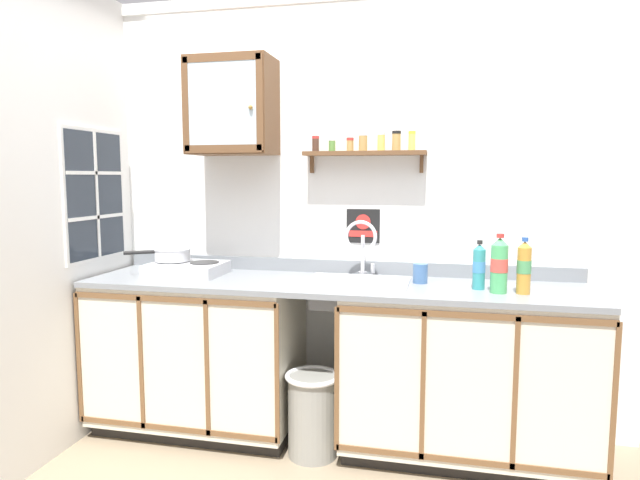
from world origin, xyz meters
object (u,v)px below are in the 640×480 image
(saucepan, at_px, (172,254))
(warning_sign, at_px, (363,226))
(bottle_juice_amber_1, at_px, (524,267))
(bottle_detergent_teal_0, at_px, (479,267))
(sink, at_px, (358,285))
(trash_bin, at_px, (313,413))
(hot_plate_stove, at_px, (187,269))
(mug, at_px, (420,273))
(bottle_soda_green_2, at_px, (499,265))
(wall_cabinet, at_px, (232,107))

(saucepan, bearing_deg, warning_sign, 12.53)
(bottle_juice_amber_1, bearing_deg, bottle_detergent_teal_0, 162.17)
(sink, xyz_separation_m, trash_bin, (-0.21, -0.22, -0.67))
(trash_bin, bearing_deg, sink, 46.30)
(sink, xyz_separation_m, hot_plate_stove, (-1.03, -0.01, 0.05))
(bottle_juice_amber_1, xyz_separation_m, mug, (-0.51, 0.17, -0.08))
(hot_plate_stove, height_order, saucepan, saucepan)
(bottle_soda_green_2, xyz_separation_m, mug, (-0.39, 0.18, -0.09))
(hot_plate_stove, relative_size, warning_sign, 2.12)
(bottle_detergent_teal_0, bearing_deg, mug, 160.77)
(bottle_detergent_teal_0, distance_m, trash_bin, 1.18)
(sink, bearing_deg, saucepan, 179.30)
(sink, bearing_deg, warning_sign, 93.12)
(bottle_soda_green_2, height_order, mug, bottle_soda_green_2)
(bottle_juice_amber_1, bearing_deg, sink, 171.70)
(saucepan, xyz_separation_m, bottle_soda_green_2, (1.86, -0.14, 0.02))
(bottle_detergent_teal_0, height_order, bottle_juice_amber_1, bottle_juice_amber_1)
(bottle_detergent_teal_0, bearing_deg, saucepan, 177.74)
(sink, relative_size, warning_sign, 2.76)
(bottle_soda_green_2, distance_m, mug, 0.44)
(hot_plate_stove, distance_m, bottle_soda_green_2, 1.76)
(hot_plate_stove, bearing_deg, mug, 2.44)
(bottle_soda_green_2, bearing_deg, wall_cabinet, 170.86)
(warning_sign, distance_m, trash_bin, 1.10)
(bottle_juice_amber_1, relative_size, mug, 2.32)
(hot_plate_stove, distance_m, wall_cabinet, 0.99)
(hot_plate_stove, distance_m, bottle_detergent_teal_0, 1.67)
(warning_sign, bearing_deg, bottle_detergent_teal_0, -26.03)
(sink, height_order, hot_plate_stove, sink)
(bottle_soda_green_2, bearing_deg, hot_plate_stove, 176.15)
(hot_plate_stove, bearing_deg, bottle_juice_amber_1, -3.51)
(sink, height_order, trash_bin, sink)
(warning_sign, bearing_deg, mug, -31.35)
(hot_plate_stove, xyz_separation_m, bottle_detergent_teal_0, (1.66, -0.05, 0.08))
(saucepan, height_order, warning_sign, warning_sign)
(warning_sign, bearing_deg, bottle_juice_amber_1, -24.12)
(saucepan, height_order, wall_cabinet, wall_cabinet)
(hot_plate_stove, relative_size, bottle_juice_amber_1, 1.51)
(warning_sign, bearing_deg, saucepan, -167.47)
(sink, bearing_deg, bottle_soda_green_2, -9.85)
(hot_plate_stove, distance_m, mug, 1.36)
(bottle_juice_amber_1, height_order, mug, bottle_juice_amber_1)
(sink, distance_m, warning_sign, 0.40)
(sink, relative_size, bottle_soda_green_2, 1.86)
(sink, height_order, wall_cabinet, wall_cabinet)
(sink, distance_m, saucepan, 1.14)
(wall_cabinet, bearing_deg, trash_bin, -30.57)
(warning_sign, relative_size, trash_bin, 0.44)
(bottle_detergent_teal_0, xyz_separation_m, bottle_juice_amber_1, (0.21, -0.07, 0.01))
(hot_plate_stove, bearing_deg, wall_cabinet, 25.76)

